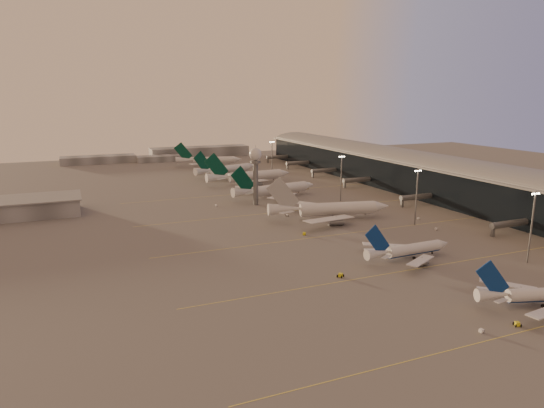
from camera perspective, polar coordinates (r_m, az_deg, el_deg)
name	(u,v)px	position (r m, az deg, el deg)	size (l,w,h in m)	color
ground	(386,289)	(149.03, 13.24, -9.68)	(700.00, 700.00, 0.00)	#605D5D
taxiway_markings	(365,230)	(208.79, 10.92, -3.06)	(180.00, 185.25, 0.02)	#D7C54C
terminal	(427,175)	(295.19, 17.82, 3.25)	(57.00, 362.00, 23.04)	black
radar_tower	(256,165)	(249.09, -1.95, 4.63)	(6.40, 6.40, 31.10)	slate
mast_a	(532,224)	(184.05, 28.26, -2.08)	(3.60, 0.56, 25.00)	slate
mast_b	(417,194)	(219.54, 16.65, 1.09)	(3.60, 0.56, 25.00)	slate
mast_c	(341,176)	(260.87, 8.14, 3.27)	(3.60, 0.56, 25.00)	slate
mast_d	(272,157)	(339.53, 0.00, 5.57)	(3.60, 0.56, 25.00)	slate
distant_horizon	(171,154)	(446.87, -11.74, 5.75)	(165.00, 37.50, 9.00)	slate
narrowbody_near	(536,297)	(150.80, 28.67, -9.56)	(33.87, 26.61, 13.65)	silver
narrowbody_mid	(408,252)	(175.20, 15.76, -5.40)	(36.50, 29.12, 14.26)	silver
widebody_white	(330,212)	(224.06, 6.83, -0.90)	(57.34, 45.46, 20.45)	silver
greentail_a	(275,191)	(269.78, 0.39, 1.49)	(53.57, 42.94, 19.56)	silver
greentail_b	(250,178)	(311.60, -2.66, 3.06)	(58.92, 47.45, 21.39)	silver
greentail_c	(227,171)	(344.86, -5.35, 3.89)	(51.23, 40.67, 19.38)	silver
greentail_d	(209,162)	(394.55, -7.39, 4.96)	(52.93, 42.27, 19.53)	silver
gsv_truck_a	(483,329)	(130.52, 23.54, -13.28)	(5.11, 2.27, 2.00)	silver
gsv_tug_near	(517,324)	(137.53, 26.89, -12.49)	(3.33, 4.09, 1.01)	yellow
gsv_tug_mid	(340,275)	(155.12, 8.06, -8.31)	(4.21, 4.65, 1.14)	yellow
gsv_truck_b	(437,228)	(216.92, 18.81, -2.65)	(5.09, 2.75, 1.95)	silver
gsv_truck_c	(305,232)	(198.66, 3.85, -3.30)	(5.33, 5.88, 2.37)	yellow
gsv_catering_b	(419,216)	(232.00, 16.90, -1.35)	(4.69, 3.02, 3.55)	silver
gsv_tug_far	(287,215)	(228.34, 1.79, -1.36)	(2.51, 3.38, 0.86)	silver
gsv_truck_d	(216,204)	(250.78, -6.63, -0.04)	(1.87, 4.72, 1.89)	silver
gsv_tug_hangar	(307,188)	(295.08, 4.13, 1.84)	(3.10, 1.87, 0.88)	yellow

